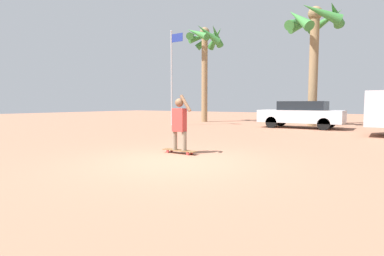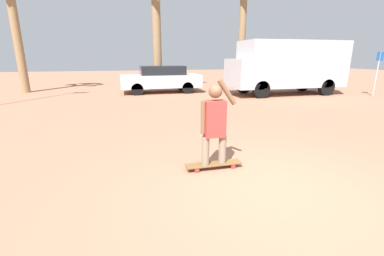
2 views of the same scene
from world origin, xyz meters
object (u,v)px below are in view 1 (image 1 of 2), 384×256
(parked_car_silver, at_px, (301,114))
(flagpole, at_px, (172,72))
(palm_tree_center_background, at_px, (314,31))
(person_skateboarder, at_px, (179,121))
(palm_tree_far_left, at_px, (205,46))
(skateboard, at_px, (179,151))

(parked_car_silver, xyz_separation_m, flagpole, (-7.45, -2.46, 2.62))
(palm_tree_center_background, bearing_deg, flagpole, -148.01)
(person_skateboarder, relative_size, palm_tree_far_left, 0.21)
(person_skateboarder, relative_size, palm_tree_center_background, 0.21)
(skateboard, relative_size, parked_car_silver, 0.23)
(person_skateboarder, distance_m, flagpole, 11.30)
(person_skateboarder, xyz_separation_m, parked_car_silver, (0.59, 11.08, -0.10))
(skateboard, distance_m, palm_tree_center_background, 14.57)
(parked_car_silver, relative_size, palm_tree_center_background, 0.61)
(parked_car_silver, distance_m, palm_tree_far_left, 9.49)
(palm_tree_center_background, distance_m, palm_tree_far_left, 7.86)
(skateboard, bearing_deg, parked_car_silver, 86.94)
(parked_car_silver, height_order, palm_tree_far_left, palm_tree_far_left)
(palm_tree_center_background, relative_size, palm_tree_far_left, 1.03)
(skateboard, height_order, parked_car_silver, parked_car_silver)
(palm_tree_far_left, bearing_deg, flagpole, -85.70)
(flagpole, bearing_deg, palm_tree_far_left, 94.30)
(palm_tree_center_background, xyz_separation_m, flagpole, (-7.52, -4.70, -2.53))
(skateboard, xyz_separation_m, person_skateboarder, (-0.00, 0.00, 0.83))
(palm_tree_far_left, xyz_separation_m, flagpole, (0.34, -4.56, -2.36))
(skateboard, height_order, palm_tree_far_left, palm_tree_far_left)
(parked_car_silver, bearing_deg, skateboard, -93.06)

